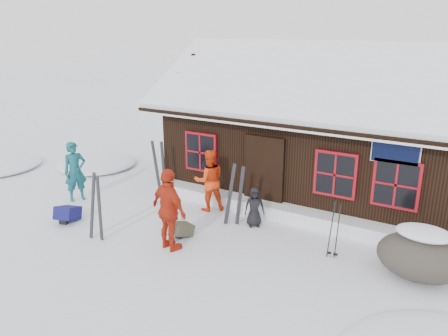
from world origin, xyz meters
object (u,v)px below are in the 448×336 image
(skier_teal, at_px, (75,171))
(ski_pair_left, at_px, (96,208))
(boulder, at_px, (421,255))
(skier_orange_right, at_px, (169,210))
(backpack_olive, at_px, (182,231))
(backpack_blue, at_px, (68,216))
(skier_orange_left, at_px, (209,180))
(ski_poles, at_px, (334,231))
(skier_crouched, at_px, (254,207))

(skier_teal, height_order, ski_pair_left, skier_teal)
(skier_teal, xyz_separation_m, boulder, (9.04, 0.57, -0.36))
(skier_orange_right, distance_m, backpack_olive, 1.02)
(backpack_blue, bearing_deg, skier_orange_left, 25.03)
(ski_poles, bearing_deg, ski_pair_left, -157.69)
(skier_crouched, height_order, ski_poles, ski_poles)
(skier_crouched, height_order, backpack_blue, skier_crouched)
(skier_crouched, bearing_deg, ski_pair_left, -172.14)
(skier_crouched, xyz_separation_m, ski_pair_left, (-2.75, -2.56, 0.29))
(skier_teal, height_order, skier_crouched, skier_teal)
(skier_teal, distance_m, skier_orange_right, 4.22)
(skier_crouched, relative_size, ski_pair_left, 0.60)
(skier_teal, distance_m, ski_poles, 7.35)
(skier_orange_left, bearing_deg, ski_pair_left, 22.36)
(backpack_blue, bearing_deg, boulder, -6.02)
(skier_teal, bearing_deg, skier_orange_left, -44.00)
(skier_crouched, xyz_separation_m, backpack_blue, (-4.18, -2.22, -0.34))
(skier_orange_right, relative_size, backpack_blue, 3.13)
(ski_pair_left, bearing_deg, boulder, 26.85)
(skier_teal, height_order, backpack_olive, skier_teal)
(skier_teal, distance_m, backpack_olive, 4.04)
(skier_teal, bearing_deg, skier_orange_right, -77.69)
(boulder, height_order, ski_pair_left, ski_pair_left)
(ski_pair_left, relative_size, backpack_olive, 3.42)
(ski_pair_left, bearing_deg, ski_poles, 31.74)
(skier_orange_left, distance_m, skier_crouched, 1.57)
(skier_teal, bearing_deg, backpack_blue, -114.34)
(skier_orange_left, xyz_separation_m, boulder, (5.39, -0.77, -0.35))
(skier_orange_right, height_order, boulder, skier_orange_right)
(ski_pair_left, distance_m, backpack_olive, 2.04)
(ski_pair_left, xyz_separation_m, backpack_blue, (-1.43, 0.34, -0.64))
(boulder, distance_m, ski_pair_left, 6.96)
(boulder, bearing_deg, backpack_blue, -167.81)
(boulder, xyz_separation_m, backpack_blue, (-8.07, -1.74, -0.33))
(boulder, bearing_deg, ski_poles, -177.91)
(ski_pair_left, bearing_deg, backpack_blue, 176.14)
(skier_teal, bearing_deg, backpack_olive, -69.47)
(skier_teal, height_order, skier_orange_right, skier_orange_right)
(skier_orange_left, distance_m, skier_orange_right, 2.37)
(skier_orange_right, relative_size, boulder, 1.13)
(skier_orange_left, relative_size, ski_poles, 1.28)
(skier_orange_left, height_order, backpack_olive, skier_orange_left)
(ski_pair_left, relative_size, backpack_blue, 2.83)
(backpack_blue, distance_m, backpack_olive, 3.09)
(ski_pair_left, bearing_deg, backpack_olive, 45.85)
(skier_teal, xyz_separation_m, ski_poles, (7.33, 0.51, -0.23))
(skier_orange_left, distance_m, backpack_olive, 1.87)
(boulder, xyz_separation_m, ski_poles, (-1.71, -0.06, 0.13))
(skier_crouched, relative_size, backpack_olive, 2.04)
(skier_orange_right, relative_size, backpack_olive, 3.77)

